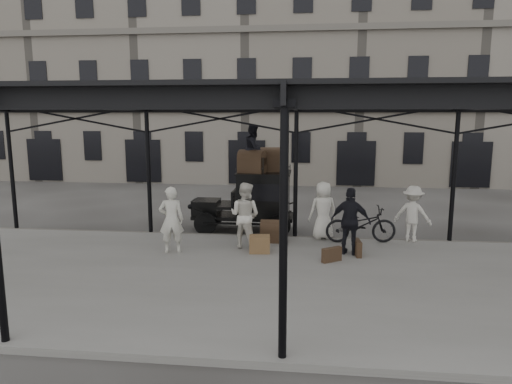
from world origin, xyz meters
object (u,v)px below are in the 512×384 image
Objects in this scene: bicycle at (361,224)px; porter_left at (171,220)px; steamer_trunk_platform at (273,232)px; porter_official at (351,221)px; steamer_trunk_roof_near at (252,163)px; taxi at (255,199)px.

porter_left is at bearing 100.65° from bicycle.
steamer_trunk_platform is (2.90, 1.48, -0.69)m from porter_left.
porter_official is 2.42× the size of steamer_trunk_platform.
porter_left is 3.92m from steamer_trunk_roof_near.
steamer_trunk_roof_near reaches higher than bicycle.
porter_left is at bearing -122.36° from taxi.
taxi reaches higher than steamer_trunk_platform.
bicycle is (5.67, 1.70, -0.40)m from porter_left.
taxi is 4.28m from porter_official.
taxi is 4.02× the size of steamer_trunk_roof_near.
porter_left reaches higher than porter_official.
steamer_trunk_platform is at bearing 88.45° from bicycle.
steamer_trunk_roof_near is at bearing 120.60° from steamer_trunk_platform.
taxi is 2.13m from steamer_trunk_platform.
porter_left is at bearing -151.53° from steamer_trunk_platform.
bicycle is at bearing -24.25° from taxi.
taxi is at bearing 88.93° from steamer_trunk_roof_near.
porter_left is 1.00× the size of porter_official.
porter_official reaches higher than bicycle.
taxi is at bearing -28.07° from porter_official.
taxi is 1.85× the size of porter_official.
bicycle is 4.28m from steamer_trunk_roof_near.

